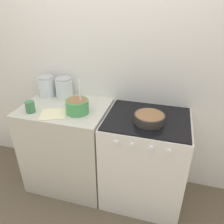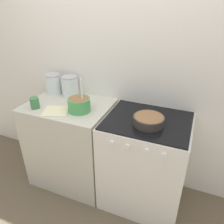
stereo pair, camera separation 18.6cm
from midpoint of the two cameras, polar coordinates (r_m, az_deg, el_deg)
name	(u,v)px [view 1 (the left image)]	position (r m, az deg, el deg)	size (l,w,h in m)	color
ground_plane	(97,209)	(2.35, -6.36, -23.98)	(12.00, 12.00, 0.00)	brown
wall_back	(115,71)	(2.15, -1.80, 10.51)	(4.62, 0.05, 2.40)	white
countertop_cabinet	(69,146)	(2.37, -13.50, -8.74)	(0.81, 0.61, 0.92)	beige
stove	(144,160)	(2.15, 5.86, -12.37)	(0.74, 0.63, 0.92)	white
mixing_bowl	(77,105)	(1.97, -11.75, 1.64)	(0.20, 0.20, 0.31)	#4CA559
baking_pan	(149,118)	(1.80, 6.85, -1.68)	(0.25, 0.25, 0.07)	#38332D
storage_jar_left	(47,88)	(2.40, -18.87, 6.01)	(0.17, 0.17, 0.21)	silver
storage_jar_middle	(64,89)	(2.29, -14.65, 5.69)	(0.17, 0.17, 0.21)	silver
tin_can	(30,107)	(2.11, -23.01, 1.18)	(0.08, 0.08, 0.10)	#3F7F4C
recipe_page	(53,114)	(2.02, -17.63, -0.59)	(0.28, 0.27, 0.01)	beige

